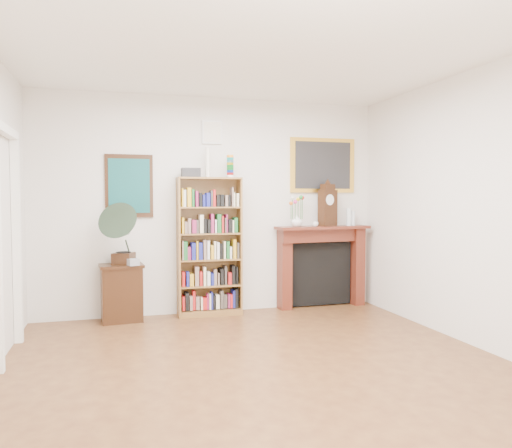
{
  "coord_description": "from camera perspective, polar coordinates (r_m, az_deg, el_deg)",
  "views": [
    {
      "loc": [
        -1.24,
        -3.92,
        1.5
      ],
      "look_at": [
        0.34,
        1.6,
        1.2
      ],
      "focal_mm": 35.0,
      "sensor_mm": 36.0,
      "label": 1
    }
  ],
  "objects": [
    {
      "name": "gramophone",
      "position": [
        6.11,
        -14.92,
        -0.67
      ],
      "size": [
        0.64,
        0.7,
        0.75
      ],
      "rotation": [
        0.0,
        0.0,
        -0.39
      ],
      "color": "black",
      "rests_on": "side_cabinet"
    },
    {
      "name": "bookshelf",
      "position": [
        6.39,
        -5.33,
        -1.66
      ],
      "size": [
        0.82,
        0.31,
        2.03
      ],
      "rotation": [
        0.0,
        0.0,
        -0.03
      ],
      "color": "brown",
      "rests_on": "floor"
    },
    {
      "name": "teacup",
      "position": [
        6.74,
        6.8,
        -0.01
      ],
      "size": [
        0.09,
        0.09,
        0.06
      ],
      "primitive_type": "imported",
      "rotation": [
        0.0,
        0.0,
        -0.18
      ],
      "color": "silver",
      "rests_on": "fireplace"
    },
    {
      "name": "bottle_right",
      "position": [
        7.06,
        11.02,
        0.64
      ],
      "size": [
        0.06,
        0.06,
        0.2
      ],
      "primitive_type": "cylinder",
      "color": "silver",
      "rests_on": "fireplace"
    },
    {
      "name": "room",
      "position": [
        4.12,
        1.61,
        1.58
      ],
      "size": [
        4.51,
        5.01,
        2.81
      ],
      "color": "#4A2716",
      "rests_on": "ground"
    },
    {
      "name": "gilt_painting",
      "position": [
        7.0,
        7.62,
        6.66
      ],
      "size": [
        0.95,
        0.04,
        0.75
      ],
      "color": "gold",
      "rests_on": "back_wall"
    },
    {
      "name": "cd_stack",
      "position": [
        6.13,
        -13.9,
        -4.25
      ],
      "size": [
        0.16,
        0.16,
        0.08
      ],
      "primitive_type": "cube",
      "rotation": [
        0.0,
        0.0,
        0.38
      ],
      "color": "#A4A5B0",
      "rests_on": "side_cabinet"
    },
    {
      "name": "mantel_clock",
      "position": [
        6.88,
        8.19,
        2.07
      ],
      "size": [
        0.28,
        0.21,
        0.57
      ],
      "rotation": [
        0.0,
        0.0,
        0.36
      ],
      "color": "black",
      "rests_on": "fireplace"
    },
    {
      "name": "bottle_left",
      "position": [
        7.02,
        10.58,
        0.8
      ],
      "size": [
        0.07,
        0.07,
        0.24
      ],
      "primitive_type": "cylinder",
      "color": "silver",
      "rests_on": "fireplace"
    },
    {
      "name": "door_casing",
      "position": [
        5.22,
        -26.59,
        0.05
      ],
      "size": [
        0.08,
        1.02,
        2.17
      ],
      "color": "white",
      "rests_on": "left_wall"
    },
    {
      "name": "small_picture",
      "position": [
        6.58,
        -5.04,
        10.41
      ],
      "size": [
        0.26,
        0.04,
        0.3
      ],
      "color": "white",
      "rests_on": "back_wall"
    },
    {
      "name": "teal_poster",
      "position": [
        6.4,
        -14.29,
        4.24
      ],
      "size": [
        0.58,
        0.04,
        0.78
      ],
      "color": "black",
      "rests_on": "back_wall"
    },
    {
      "name": "flower_vase",
      "position": [
        6.69,
        4.66,
        0.37
      ],
      "size": [
        0.18,
        0.18,
        0.16
      ],
      "primitive_type": "imported",
      "rotation": [
        0.0,
        0.0,
        -0.27
      ],
      "color": "white",
      "rests_on": "fireplace"
    },
    {
      "name": "side_cabinet",
      "position": [
        6.32,
        -15.1,
        -7.61
      ],
      "size": [
        0.54,
        0.41,
        0.7
      ],
      "primitive_type": "cube",
      "rotation": [
        0.0,
        0.0,
        0.08
      ],
      "color": "black",
      "rests_on": "floor"
    },
    {
      "name": "fireplace",
      "position": [
        6.95,
        7.44,
        -4.02
      ],
      "size": [
        1.34,
        0.41,
        1.12
      ],
      "rotation": [
        0.0,
        0.0,
        0.08
      ],
      "color": "#501D12",
      "rests_on": "floor"
    }
  ]
}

